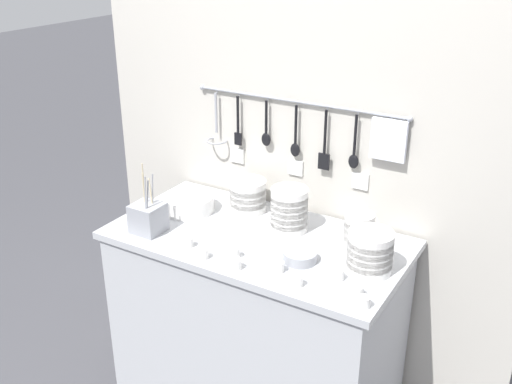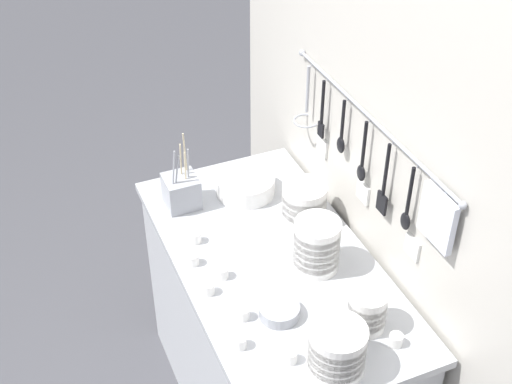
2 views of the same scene
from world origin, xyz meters
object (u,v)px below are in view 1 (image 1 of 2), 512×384
(cup_mid_row, at_px, (386,242))
(cup_back_left, at_px, (279,267))
(cup_by_caddy, at_px, (203,254))
(cup_beside_plates, at_px, (188,242))
(cup_edge_near, at_px, (234,253))
(plate_stack, at_px, (189,203))
(bowl_stack_nested_right, at_px, (370,252))
(cup_centre, at_px, (364,302))
(cup_front_right, at_px, (338,274))
(bowl_stack_back_corner, at_px, (289,210))
(steel_mixing_bowl, at_px, (300,256))
(bowl_stack_wide_centre, at_px, (248,196))
(cup_back_right, at_px, (297,281))
(bowl_stack_short_front, at_px, (359,230))
(cup_front_left, at_px, (357,291))
(cup_edge_far, at_px, (236,264))
(cutlery_caddy, at_px, (148,217))

(cup_mid_row, bearing_deg, cup_back_left, -126.03)
(cup_mid_row, relative_size, cup_by_caddy, 1.00)
(cup_beside_plates, relative_size, cup_edge_near, 1.00)
(cup_back_left, bearing_deg, cup_beside_plates, -177.34)
(plate_stack, distance_m, cup_edge_near, 0.47)
(bowl_stack_nested_right, relative_size, cup_by_caddy, 4.03)
(cup_back_left, bearing_deg, cup_centre, -8.44)
(cup_front_right, bearing_deg, bowl_stack_back_corner, 143.14)
(cup_mid_row, bearing_deg, plate_stack, -171.65)
(cup_beside_plates, bearing_deg, steel_mixing_bowl, 16.40)
(cup_back_left, bearing_deg, bowl_stack_wide_centre, 133.55)
(cup_back_right, bearing_deg, cup_mid_row, 68.05)
(cup_centre, bearing_deg, bowl_stack_back_corner, 142.56)
(bowl_stack_short_front, relative_size, plate_stack, 0.62)
(cup_back_right, bearing_deg, cup_beside_plates, 176.26)
(bowl_stack_back_corner, height_order, cup_front_right, bowl_stack_back_corner)
(cup_front_right, height_order, cup_front_left, same)
(bowl_stack_short_front, relative_size, bowl_stack_wide_centre, 0.87)
(bowl_stack_nested_right, distance_m, cup_back_right, 0.29)
(cup_mid_row, distance_m, cup_edge_near, 0.60)
(cup_front_right, height_order, cup_edge_near, same)
(cup_front_right, bearing_deg, bowl_stack_nested_right, 56.59)
(cup_centre, bearing_deg, cup_front_right, 141.23)
(bowl_stack_wide_centre, bearing_deg, bowl_stack_nested_right, -18.26)
(bowl_stack_nested_right, distance_m, bowl_stack_short_front, 0.19)
(cup_mid_row, height_order, cup_edge_far, same)
(cup_back_left, bearing_deg, cup_by_caddy, -167.85)
(cup_front_left, bearing_deg, cup_edge_far, -172.40)
(cup_front_right, distance_m, cup_centre, 0.18)
(cutlery_caddy, bearing_deg, cup_edge_far, -8.14)
(bowl_stack_nested_right, bearing_deg, bowl_stack_back_corner, 161.03)
(cup_front_right, bearing_deg, bowl_stack_wide_centre, 150.66)
(cup_front_left, distance_m, cup_by_caddy, 0.60)
(bowl_stack_wide_centre, relative_size, cup_front_right, 3.91)
(cup_by_caddy, distance_m, cup_edge_far, 0.15)
(cup_front_left, relative_size, cup_mid_row, 1.00)
(cup_back_right, bearing_deg, bowl_stack_wide_centre, 137.01)
(bowl_stack_nested_right, bearing_deg, cup_edge_far, -151.06)
(steel_mixing_bowl, xyz_separation_m, cup_back_left, (-0.03, -0.11, 0.00))
(bowl_stack_nested_right, xyz_separation_m, cup_back_left, (-0.28, -0.17, -0.06))
(bowl_stack_short_front, bearing_deg, cup_by_caddy, -139.88)
(bowl_stack_nested_right, relative_size, cup_beside_plates, 4.03)
(bowl_stack_back_corner, distance_m, plate_stack, 0.47)
(bowl_stack_wide_centre, bearing_deg, cup_by_caddy, -80.61)
(cutlery_caddy, distance_m, cup_beside_plates, 0.22)
(cup_beside_plates, xyz_separation_m, cup_by_caddy, (0.10, -0.04, 0.00))
(cup_beside_plates, bearing_deg, cutlery_caddy, 173.90)
(bowl_stack_back_corner, distance_m, cup_by_caddy, 0.42)
(steel_mixing_bowl, bearing_deg, cutlery_caddy, -170.96)
(cup_by_caddy, bearing_deg, bowl_stack_back_corner, 65.60)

